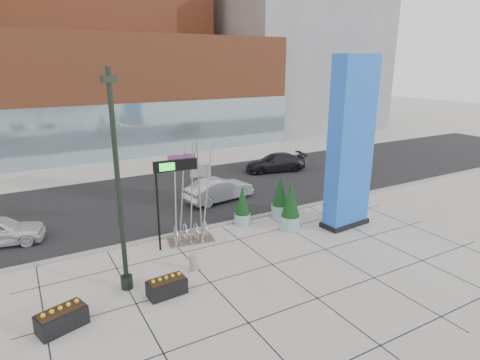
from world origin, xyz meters
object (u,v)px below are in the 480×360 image
concrete_bollard (193,262)px  blue_pylon (350,147)px  car_silver_mid (219,190)px  public_art_sculpture (190,216)px  overhead_street_sign (171,173)px  lamp_post (120,206)px

concrete_bollard → blue_pylon: bearing=3.1°
blue_pylon → car_silver_mid: 8.78m
concrete_bollard → car_silver_mid: 8.88m
public_art_sculpture → concrete_bollard: bearing=-101.2°
public_art_sculpture → overhead_street_sign: bearing=-158.0°
blue_pylon → car_silver_mid: bearing=116.7°
blue_pylon → concrete_bollard: size_ratio=12.45×
lamp_post → concrete_bollard: 4.17m
public_art_sculpture → blue_pylon: bearing=-5.5°
public_art_sculpture → concrete_bollard: (-1.05, -2.71, -0.96)m
overhead_street_sign → public_art_sculpture: bearing=17.3°
lamp_post → car_silver_mid: 11.07m
blue_pylon → overhead_street_sign: size_ratio=2.09×
overhead_street_sign → car_silver_mid: 7.44m
lamp_post → blue_pylon: bearing=2.6°
concrete_bollard → car_silver_mid: car_silver_mid is taller
lamp_post → car_silver_mid: size_ratio=1.87×
overhead_street_sign → car_silver_mid: overhead_street_sign is taller
car_silver_mid → overhead_street_sign: bearing=125.5°
blue_pylon → car_silver_mid: (-4.15, 6.87, -3.56)m
public_art_sculpture → car_silver_mid: size_ratio=1.12×
lamp_post → concrete_bollard: lamp_post is taller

